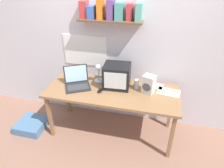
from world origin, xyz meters
name	(u,v)px	position (x,y,z in m)	size (l,w,h in m)	color
ground_plane	(112,130)	(0.00, 0.00, 0.00)	(12.00, 12.00, 0.00)	#916754
back_wall	(119,40)	(0.00, 0.46, 1.31)	(5.60, 0.24, 2.60)	silver
corner_desk	(112,94)	(0.00, 0.00, 0.69)	(1.81, 0.72, 0.75)	olive
crt_monitor	(117,76)	(0.04, 0.13, 0.91)	(0.38, 0.34, 0.33)	black
laptop	(77,81)	(-0.51, 0.01, 0.81)	(0.44, 0.42, 0.27)	#232326
desk_lamp	(98,72)	(-0.24, 0.17, 0.91)	(0.14, 0.16, 0.29)	silver
juice_glass	(137,85)	(0.32, 0.13, 0.81)	(0.06, 0.06, 0.14)	white
space_heater	(149,84)	(0.48, 0.06, 0.87)	(0.19, 0.17, 0.25)	silver
computer_mouse	(100,91)	(-0.15, -0.07, 0.76)	(0.07, 0.11, 0.03)	black
loose_paper_near_monitor	(169,92)	(0.76, 0.13, 0.75)	(0.33, 0.24, 0.00)	silver
loose_paper_near_laptop	(156,86)	(0.58, 0.26, 0.75)	(0.22, 0.19, 0.00)	silver
floor_cushion	(32,125)	(-1.24, -0.24, 0.06)	(0.42, 0.42, 0.13)	teal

